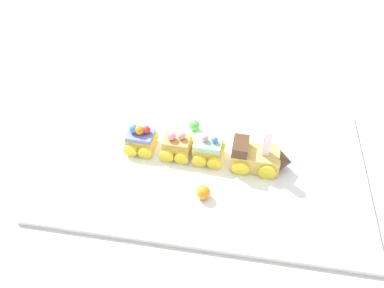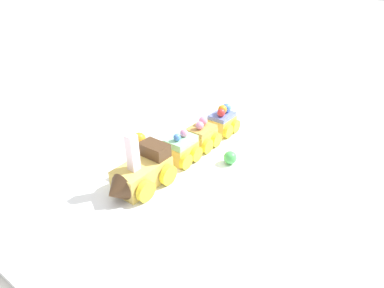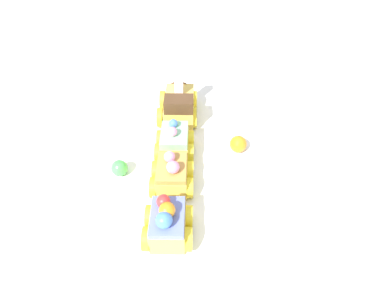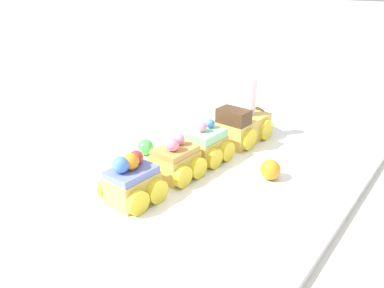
% 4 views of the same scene
% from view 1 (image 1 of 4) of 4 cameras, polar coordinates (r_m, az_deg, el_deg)
% --- Properties ---
extents(ground_plane, '(10.00, 10.00, 0.00)m').
position_cam_1_polar(ground_plane, '(0.87, 2.29, -2.99)').
color(ground_plane, beige).
extents(display_board, '(0.71, 0.45, 0.01)m').
position_cam_1_polar(display_board, '(0.87, 2.30, -2.73)').
color(display_board, white).
rests_on(display_board, ground_plane).
extents(cake_train_locomotive, '(0.14, 0.08, 0.11)m').
position_cam_1_polar(cake_train_locomotive, '(0.85, 10.21, -1.92)').
color(cake_train_locomotive, '#E0BC56').
rests_on(cake_train_locomotive, display_board).
extents(cake_car_mint, '(0.07, 0.07, 0.07)m').
position_cam_1_polar(cake_car_mint, '(0.85, 2.62, -0.98)').
color(cake_car_mint, '#E0BC56').
rests_on(cake_car_mint, display_board).
extents(cake_car_caramel, '(0.07, 0.07, 0.07)m').
position_cam_1_polar(cake_car_caramel, '(0.86, -2.32, -0.31)').
color(cake_car_caramel, '#E0BC56').
rests_on(cake_car_caramel, display_board).
extents(cake_car_blueberry, '(0.07, 0.07, 0.07)m').
position_cam_1_polar(cake_car_blueberry, '(0.88, -7.80, 0.63)').
color(cake_car_blueberry, '#E0BC56').
rests_on(cake_car_blueberry, display_board).
extents(gumball_orange, '(0.03, 0.03, 0.03)m').
position_cam_1_polar(gumball_orange, '(0.78, 1.74, -7.36)').
color(gumball_orange, orange).
rests_on(gumball_orange, display_board).
extents(gumball_green, '(0.03, 0.03, 0.03)m').
position_cam_1_polar(gumball_green, '(0.93, 0.39, 2.88)').
color(gumball_green, '#4CBC56').
rests_on(gumball_green, display_board).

